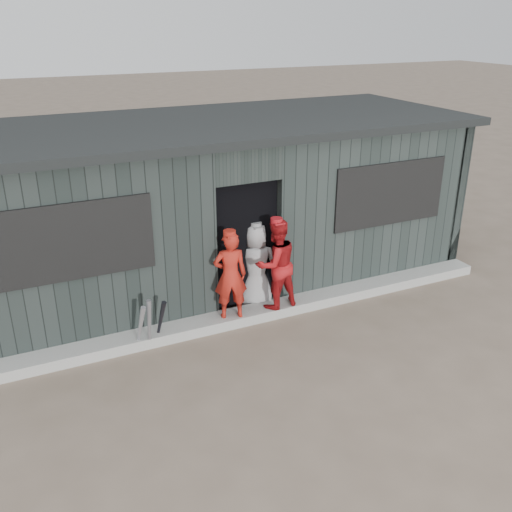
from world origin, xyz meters
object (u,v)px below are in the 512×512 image
bat_left (140,328)px  player_red_right (276,264)px  bat_right (160,322)px  player_red_left (230,275)px  player_grey_back (256,266)px  bat_mid (149,325)px  dugout (212,203)px

bat_left → player_red_right: player_red_right is taller
bat_right → player_red_left: 1.14m
bat_left → player_red_right: (2.06, 0.14, 0.47)m
player_grey_back → bat_mid: bearing=32.9°
bat_mid → bat_right: size_ratio=1.09×
bat_right → player_red_right: bearing=2.4°
player_red_right → dugout: (-0.31, 1.71, 0.46)m
player_red_left → player_grey_back: player_red_left is taller
bat_left → player_red_left: bearing=5.3°
player_grey_back → dugout: 1.49m
bat_left → player_grey_back: 2.01m
bat_left → bat_mid: 0.12m
bat_mid → player_red_left: player_red_left is taller
bat_left → bat_mid: bearing=-7.7°
player_red_right → player_grey_back: (-0.14, 0.37, -0.15)m
bat_left → player_red_left: player_red_left is taller
bat_mid → bat_right: bearing=26.1°
player_red_left → bat_left: bearing=19.3°
player_red_left → player_red_right: (0.72, 0.02, 0.03)m
player_grey_back → dugout: bearing=-66.3°
bat_left → dugout: 2.71m
player_red_left → dugout: dugout is taller
bat_right → player_red_left: size_ratio=0.54×
player_red_right → dugout: dugout is taller
bat_mid → player_red_right: 1.99m
bat_left → player_grey_back: bearing=15.0°
bat_left → bat_right: bat_left is taller
bat_right → player_grey_back: (1.62, 0.44, 0.33)m
bat_right → dugout: size_ratio=0.08×
bat_mid → player_red_right: player_red_right is taller
player_grey_back → bat_left: bearing=31.5°
bat_left → bat_right: size_ratio=1.04×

